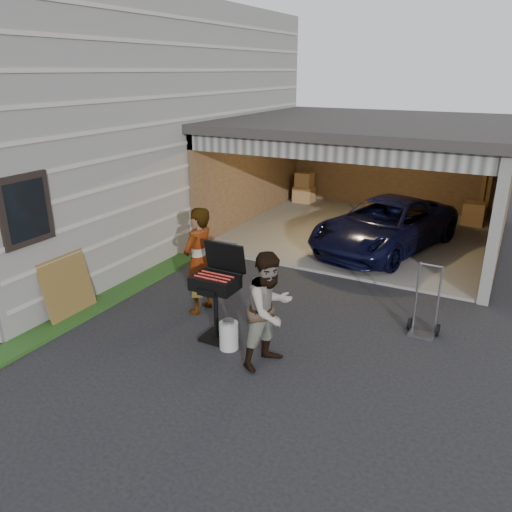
{
  "coord_description": "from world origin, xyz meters",
  "views": [
    {
      "loc": [
        4.08,
        -5.66,
        4.01
      ],
      "look_at": [
        0.51,
        1.08,
        1.15
      ],
      "focal_mm": 35.0,
      "sensor_mm": 36.0,
      "label": 1
    }
  ],
  "objects_px": {
    "minivan": "(385,227)",
    "man": "(270,310)",
    "woman": "(199,261)",
    "bbq_grill": "(217,285)",
    "plywood_panel": "(68,287)",
    "hand_truck": "(424,321)",
    "propane_tank": "(229,336)"
  },
  "relations": [
    {
      "from": "minivan",
      "to": "man",
      "type": "height_order",
      "value": "man"
    },
    {
      "from": "minivan",
      "to": "plywood_panel",
      "type": "relative_size",
      "value": 3.84
    },
    {
      "from": "woman",
      "to": "man",
      "type": "xyz_separation_m",
      "value": [
        1.82,
        -0.95,
        -0.09
      ]
    },
    {
      "from": "bbq_grill",
      "to": "propane_tank",
      "type": "relative_size",
      "value": 3.5
    },
    {
      "from": "man",
      "to": "hand_truck",
      "type": "distance_m",
      "value": 2.71
    },
    {
      "from": "minivan",
      "to": "plywood_panel",
      "type": "height_order",
      "value": "minivan"
    },
    {
      "from": "hand_truck",
      "to": "bbq_grill",
      "type": "bearing_deg",
      "value": -149.33
    },
    {
      "from": "minivan",
      "to": "man",
      "type": "distance_m",
      "value": 5.53
    },
    {
      "from": "propane_tank",
      "to": "plywood_panel",
      "type": "xyz_separation_m",
      "value": [
        -3.0,
        -0.33,
        0.32
      ]
    },
    {
      "from": "woman",
      "to": "plywood_panel",
      "type": "bearing_deg",
      "value": -53.7
    },
    {
      "from": "bbq_grill",
      "to": "man",
      "type": "bearing_deg",
      "value": -14.69
    },
    {
      "from": "man",
      "to": "plywood_panel",
      "type": "distance_m",
      "value": 3.74
    },
    {
      "from": "bbq_grill",
      "to": "plywood_panel",
      "type": "distance_m",
      "value": 2.75
    },
    {
      "from": "man",
      "to": "propane_tank",
      "type": "distance_m",
      "value": 0.97
    },
    {
      "from": "woman",
      "to": "man",
      "type": "bearing_deg",
      "value": 66.48
    },
    {
      "from": "minivan",
      "to": "hand_truck",
      "type": "xyz_separation_m",
      "value": [
        1.57,
        -3.6,
        -0.35
      ]
    },
    {
      "from": "hand_truck",
      "to": "man",
      "type": "bearing_deg",
      "value": -132.63
    },
    {
      "from": "woman",
      "to": "hand_truck",
      "type": "relative_size",
      "value": 1.57
    },
    {
      "from": "plywood_panel",
      "to": "propane_tank",
      "type": "bearing_deg",
      "value": 6.38
    },
    {
      "from": "bbq_grill",
      "to": "propane_tank",
      "type": "bearing_deg",
      "value": -31.8
    },
    {
      "from": "propane_tank",
      "to": "hand_truck",
      "type": "relative_size",
      "value": 0.36
    },
    {
      "from": "propane_tank",
      "to": "bbq_grill",
      "type": "bearing_deg",
      "value": 148.2
    },
    {
      "from": "man",
      "to": "hand_truck",
      "type": "bearing_deg",
      "value": -25.16
    },
    {
      "from": "propane_tank",
      "to": "plywood_panel",
      "type": "bearing_deg",
      "value": -173.62
    },
    {
      "from": "bbq_grill",
      "to": "minivan",
      "type": "bearing_deg",
      "value": 76.23
    },
    {
      "from": "propane_tank",
      "to": "hand_truck",
      "type": "distance_m",
      "value": 3.14
    },
    {
      "from": "bbq_grill",
      "to": "plywood_panel",
      "type": "xyz_separation_m",
      "value": [
        -2.68,
        -0.53,
        -0.37
      ]
    },
    {
      "from": "minivan",
      "to": "hand_truck",
      "type": "height_order",
      "value": "hand_truck"
    },
    {
      "from": "propane_tank",
      "to": "plywood_panel",
      "type": "relative_size",
      "value": 0.4
    },
    {
      "from": "plywood_panel",
      "to": "hand_truck",
      "type": "xyz_separation_m",
      "value": [
        5.54,
        2.18,
        -0.31
      ]
    },
    {
      "from": "woman",
      "to": "plywood_panel",
      "type": "xyz_separation_m",
      "value": [
        -1.9,
        -1.2,
        -0.4
      ]
    },
    {
      "from": "propane_tank",
      "to": "woman",
      "type": "bearing_deg",
      "value": 141.55
    }
  ]
}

